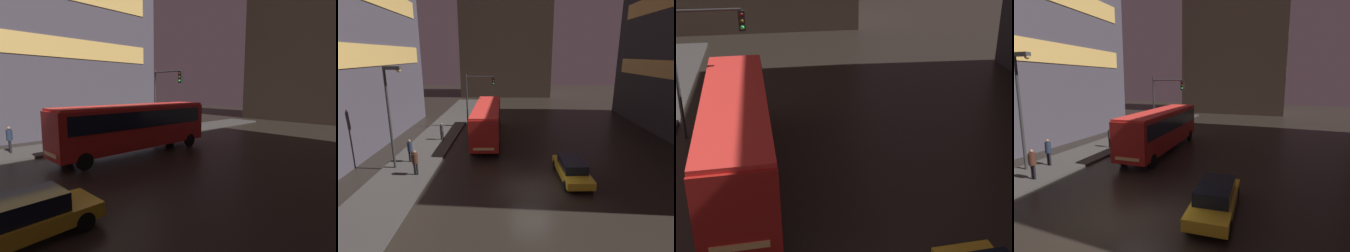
# 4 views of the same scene
# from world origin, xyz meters

# --- Properties ---
(bus_near) EXTENTS (2.81, 11.95, 3.46)m
(bus_near) POSITION_xyz_m (-3.72, 10.82, 2.13)
(bus_near) COLOR #AD1E19
(bus_near) RESTS_ON ground
(traffic_light_main) EXTENTS (3.33, 0.35, 6.27)m
(traffic_light_main) POSITION_xyz_m (-5.29, 14.91, 4.25)
(traffic_light_main) COLOR #2D2D2D
(traffic_light_main) RESTS_ON ground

